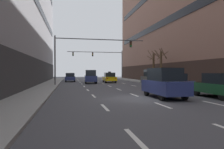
% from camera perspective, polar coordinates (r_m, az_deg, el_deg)
% --- Properties ---
extents(ground_plane, '(120.00, 120.00, 0.00)m').
position_cam_1_polar(ground_plane, '(14.25, 8.71, -6.60)').
color(ground_plane, '#424247').
extents(sidewalk_left, '(2.69, 80.00, 0.14)m').
position_cam_1_polar(sidewalk_left, '(13.64, -23.61, -6.70)').
color(sidewalk_left, gray).
rests_on(sidewalk_left, ground).
extents(lane_stripe_l1_s2, '(0.16, 2.00, 0.01)m').
position_cam_1_polar(lane_stripe_l1_s2, '(5.82, 6.79, -17.58)').
color(lane_stripe_l1_s2, silver).
rests_on(lane_stripe_l1_s2, ground).
extents(lane_stripe_l1_s3, '(0.16, 2.00, 0.01)m').
position_cam_1_polar(lane_stripe_l1_s3, '(10.55, -2.03, -9.20)').
color(lane_stripe_l1_s3, silver).
rests_on(lane_stripe_l1_s3, ground).
extents(lane_stripe_l1_s4, '(0.16, 2.00, 0.01)m').
position_cam_1_polar(lane_stripe_l1_s4, '(15.45, -5.20, -6.00)').
color(lane_stripe_l1_s4, silver).
rests_on(lane_stripe_l1_s4, ground).
extents(lane_stripe_l1_s5, '(0.16, 2.00, 0.01)m').
position_cam_1_polar(lane_stripe_l1_s5, '(20.39, -6.83, -4.34)').
color(lane_stripe_l1_s5, silver).
rests_on(lane_stripe_l1_s5, ground).
extents(lane_stripe_l1_s6, '(0.16, 2.00, 0.01)m').
position_cam_1_polar(lane_stripe_l1_s6, '(25.36, -7.81, -3.33)').
color(lane_stripe_l1_s6, silver).
rests_on(lane_stripe_l1_s6, ground).
extents(lane_stripe_l1_s7, '(0.16, 2.00, 0.01)m').
position_cam_1_polar(lane_stripe_l1_s7, '(30.34, -8.47, -2.64)').
color(lane_stripe_l1_s7, silver).
rests_on(lane_stripe_l1_s7, ground).
extents(lane_stripe_l1_s8, '(0.16, 2.00, 0.01)m').
position_cam_1_polar(lane_stripe_l1_s8, '(35.33, -8.95, -2.15)').
color(lane_stripe_l1_s8, silver).
rests_on(lane_stripe_l1_s8, ground).
extents(lane_stripe_l1_s9, '(0.16, 2.00, 0.01)m').
position_cam_1_polar(lane_stripe_l1_s9, '(40.32, -9.31, -1.79)').
color(lane_stripe_l1_s9, silver).
rests_on(lane_stripe_l1_s9, ground).
extents(lane_stripe_l1_s10, '(0.16, 2.00, 0.01)m').
position_cam_1_polar(lane_stripe_l1_s10, '(45.31, -9.58, -1.50)').
color(lane_stripe_l1_s10, silver).
rests_on(lane_stripe_l1_s10, ground).
extents(lane_stripe_l2_s3, '(0.16, 2.00, 0.01)m').
position_cam_1_polar(lane_stripe_l2_s3, '(11.52, 14.00, -8.37)').
color(lane_stripe_l2_s3, silver).
rests_on(lane_stripe_l2_s3, ground).
extents(lane_stripe_l2_s4, '(0.16, 2.00, 0.01)m').
position_cam_1_polar(lane_stripe_l2_s4, '(16.13, 6.20, -5.71)').
color(lane_stripe_l2_s4, silver).
rests_on(lane_stripe_l2_s4, ground).
extents(lane_stripe_l2_s5, '(0.16, 2.00, 0.01)m').
position_cam_1_polar(lane_stripe_l2_s5, '(20.92, 1.95, -4.21)').
color(lane_stripe_l2_s5, silver).
rests_on(lane_stripe_l2_s5, ground).
extents(lane_stripe_l2_s6, '(0.16, 2.00, 0.01)m').
position_cam_1_polar(lane_stripe_l2_s6, '(25.78, -0.70, -3.25)').
color(lane_stripe_l2_s6, silver).
rests_on(lane_stripe_l2_s6, ground).
extents(lane_stripe_l2_s7, '(0.16, 2.00, 0.01)m').
position_cam_1_polar(lane_stripe_l2_s7, '(30.69, -2.50, -2.60)').
color(lane_stripe_l2_s7, silver).
rests_on(lane_stripe_l2_s7, ground).
extents(lane_stripe_l2_s8, '(0.16, 2.00, 0.01)m').
position_cam_1_polar(lane_stripe_l2_s8, '(35.63, -3.81, -2.12)').
color(lane_stripe_l2_s8, silver).
rests_on(lane_stripe_l2_s8, ground).
extents(lane_stripe_l2_s9, '(0.16, 2.00, 0.01)m').
position_cam_1_polar(lane_stripe_l2_s9, '(40.58, -4.79, -1.76)').
color(lane_stripe_l2_s9, silver).
rests_on(lane_stripe_l2_s9, ground).
extents(lane_stripe_l2_s10, '(0.16, 2.00, 0.01)m').
position_cam_1_polar(lane_stripe_l2_s10, '(45.54, -5.56, -1.48)').
color(lane_stripe_l2_s10, silver).
rests_on(lane_stripe_l2_s10, ground).
extents(lane_stripe_l3_s3, '(0.16, 2.00, 0.01)m').
position_cam_1_polar(lane_stripe_l3_s3, '(13.22, 26.67, -7.25)').
color(lane_stripe_l3_s3, silver).
rests_on(lane_stripe_l3_s3, ground).
extents(lane_stripe_l3_s4, '(0.16, 2.00, 0.01)m').
position_cam_1_polar(lane_stripe_l3_s4, '(17.38, 16.31, -5.27)').
color(lane_stripe_l3_s4, silver).
rests_on(lane_stripe_l3_s4, ground).
extents(lane_stripe_l3_s5, '(0.16, 2.00, 0.01)m').
position_cam_1_polar(lane_stripe_l3_s5, '(21.89, 10.11, -3.99)').
color(lane_stripe_l3_s5, silver).
rests_on(lane_stripe_l3_s5, ground).
extents(lane_stripe_l3_s6, '(0.16, 2.00, 0.01)m').
position_cam_1_polar(lane_stripe_l3_s6, '(26.58, 6.08, -3.13)').
color(lane_stripe_l3_s6, silver).
rests_on(lane_stripe_l3_s6, ground).
extents(lane_stripe_l3_s7, '(0.16, 2.00, 0.01)m').
position_cam_1_polar(lane_stripe_l3_s7, '(31.37, 3.27, -2.52)').
color(lane_stripe_l3_s7, silver).
rests_on(lane_stripe_l3_s7, ground).
extents(lane_stripe_l3_s8, '(0.16, 2.00, 0.01)m').
position_cam_1_polar(lane_stripe_l3_s8, '(36.21, 1.21, -2.07)').
color(lane_stripe_l3_s8, silver).
rests_on(lane_stripe_l3_s8, ground).
extents(lane_stripe_l3_s9, '(0.16, 2.00, 0.01)m').
position_cam_1_polar(lane_stripe_l3_s9, '(41.09, -0.37, -1.73)').
color(lane_stripe_l3_s9, silver).
rests_on(lane_stripe_l3_s9, ground).
extents(lane_stripe_l3_s10, '(0.16, 2.00, 0.01)m').
position_cam_1_polar(lane_stripe_l3_s10, '(46.00, -1.60, -1.45)').
color(lane_stripe_l3_s10, silver).
rests_on(lane_stripe_l3_s10, ground).
extents(car_driving_0, '(2.00, 4.37, 2.07)m').
position_cam_1_polar(car_driving_0, '(32.18, -6.06, -0.61)').
color(car_driving_0, black).
rests_on(car_driving_0, ground).
extents(taxi_driving_1, '(2.01, 4.50, 1.84)m').
position_cam_1_polar(taxi_driving_1, '(34.09, -0.74, -0.88)').
color(taxi_driving_1, black).
rests_on(taxi_driving_1, ground).
extents(car_driving_2, '(1.80, 4.24, 1.59)m').
position_cam_1_polar(car_driving_2, '(37.81, -11.66, -0.79)').
color(car_driving_2, black).
rests_on(car_driving_2, ground).
extents(car_driving_3, '(1.84, 4.33, 2.09)m').
position_cam_1_polar(car_driving_3, '(14.70, 14.42, -2.32)').
color(car_driving_3, black).
rests_on(car_driving_3, ground).
extents(car_parked_1, '(2.03, 4.66, 1.73)m').
position_cam_1_polar(car_parked_1, '(16.11, 27.99, -2.78)').
color(car_parked_1, black).
rests_on(car_parked_1, ground).
extents(car_parked_2, '(1.84, 4.39, 1.65)m').
position_cam_1_polar(car_parked_2, '(21.34, 17.06, -1.97)').
color(car_parked_2, black).
rests_on(car_parked_2, ground).
extents(car_parked_3, '(1.92, 4.40, 2.11)m').
position_cam_1_polar(car_parked_3, '(26.11, 11.41, -0.92)').
color(car_parked_3, black).
rests_on(car_parked_3, ground).
extents(traffic_signal_0, '(11.99, 0.35, 6.32)m').
position_cam_1_polar(traffic_signal_0, '(27.20, -7.47, 6.98)').
color(traffic_signal_0, '#4C4C51').
rests_on(traffic_signal_0, sidewalk_left).
extents(traffic_signal_1, '(12.31, 0.35, 6.46)m').
position_cam_1_polar(traffic_signal_1, '(45.64, -2.57, 4.71)').
color(traffic_signal_1, '#4C4C51').
rests_on(traffic_signal_1, sidewalk_right).
extents(street_tree_0, '(2.02, 2.01, 4.88)m').
position_cam_1_polar(street_tree_0, '(28.98, 13.59, 2.18)').
color(street_tree_0, '#4C3823').
rests_on(street_tree_0, sidewalk_right).
extents(street_tree_1, '(1.93, 1.70, 4.95)m').
position_cam_1_polar(street_tree_1, '(31.27, 11.59, 2.06)').
color(street_tree_1, '#4C3823').
rests_on(street_tree_1, sidewalk_right).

